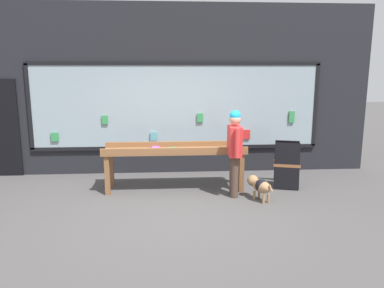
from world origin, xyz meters
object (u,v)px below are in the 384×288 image
Objects in this scene: display_table_main at (175,153)px; person_browsing at (235,147)px; sandwich_board_sign at (287,163)px; small_dog at (260,185)px.

person_browsing is at bearing -24.62° from display_table_main.
person_browsing reaches higher than sandwich_board_sign.
display_table_main is 3.05× the size of sandwich_board_sign.
display_table_main is 2.25m from sandwich_board_sign.
person_browsing is (1.07, -0.49, 0.20)m from display_table_main.
person_browsing is 0.81m from small_dog.
sandwich_board_sign is at bearing -62.44° from person_browsing.
person_browsing is 2.72× the size of small_dog.
small_dog is (1.49, -0.75, -0.44)m from display_table_main.
person_browsing is at bearing -138.09° from sandwich_board_sign.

